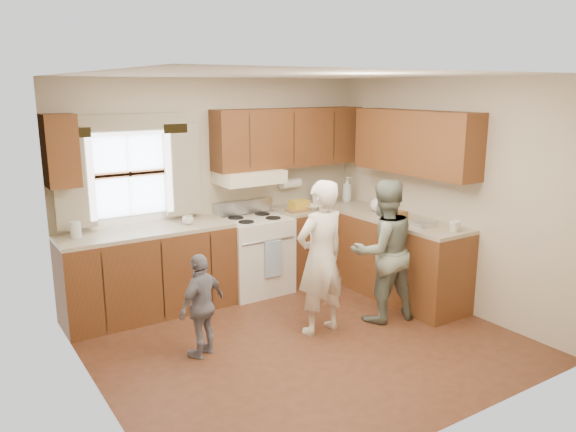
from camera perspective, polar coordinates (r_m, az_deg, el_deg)
room at (r=5.16m, az=1.49°, el=0.11°), size 3.80×3.80×3.80m
kitchen_fixtures at (r=6.46m, az=0.55°, el=-1.00°), size 3.80×2.25×2.15m
stove at (r=6.69m, az=-3.41°, el=-3.82°), size 0.76×0.67×1.07m
woman_left at (r=5.50m, az=3.33°, el=-4.28°), size 0.59×0.41×1.54m
woman_right at (r=5.89m, az=9.62°, el=-3.53°), size 0.81×0.69×1.49m
child at (r=5.17m, az=-8.74°, el=-8.94°), size 0.61×0.46×0.96m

